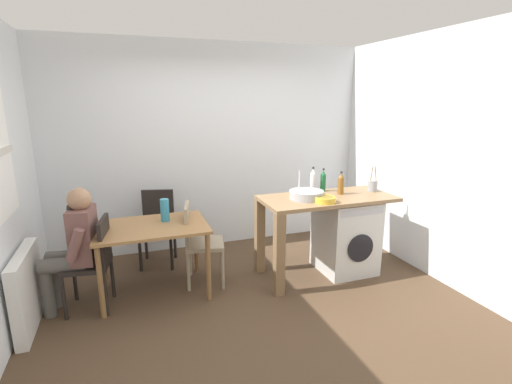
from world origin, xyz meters
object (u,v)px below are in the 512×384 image
object	(u,v)px
washing_machine	(345,235)
bottle_squat_brown	(323,181)
chair_person_seat	(95,259)
bottle_tall_green	(313,180)
chair_spare_by_wall	(158,223)
seated_person	(74,244)
vase	(165,210)
mixing_bowl	(325,199)
dining_table	(152,235)
utensil_crock	(373,185)
chair_opposite	(198,239)
bottle_clear_small	(341,184)

from	to	relation	value
washing_machine	bottle_squat_brown	size ratio (longest dim) A/B	3.14
chair_person_seat	bottle_tall_green	size ratio (longest dim) A/B	3.04
chair_spare_by_wall	seated_person	world-z (taller)	seated_person
vase	washing_machine	bearing A→B (deg)	-8.01
chair_person_seat	mixing_bowl	distance (m)	2.36
dining_table	chair_person_seat	size ratio (longest dim) A/B	1.22
utensil_crock	vase	bearing A→B (deg)	174.46
seated_person	bottle_squat_brown	distance (m)	2.72
dining_table	chair_opposite	distance (m)	0.50
chair_opposite	utensil_crock	distance (m)	2.12
chair_person_seat	washing_machine	xyz separation A→B (m)	(2.71, -0.07, -0.08)
dining_table	bottle_tall_green	xyz separation A→B (m)	(1.86, 0.09, 0.41)
bottle_squat_brown	utensil_crock	xyz separation A→B (m)	(0.55, -0.20, -0.05)
chair_opposite	seated_person	size ratio (longest dim) A/B	0.75
chair_person_seat	bottle_tall_green	distance (m)	2.47
seated_person	bottle_tall_green	bearing A→B (deg)	-77.18
chair_opposite	washing_machine	distance (m)	1.71
seated_person	mixing_bowl	bearing A→B (deg)	-87.89
chair_opposite	bottle_clear_small	size ratio (longest dim) A/B	3.40
bottle_clear_small	vase	world-z (taller)	bottle_clear_small
chair_person_seat	vase	world-z (taller)	vase
chair_opposite	seated_person	xyz separation A→B (m)	(-1.18, -0.15, 0.16)
chair_person_seat	bottle_clear_small	xyz separation A→B (m)	(2.65, -0.01, 0.53)
chair_spare_by_wall	bottle_tall_green	distance (m)	1.95
bottle_clear_small	washing_machine	bearing A→B (deg)	-43.30
bottle_clear_small	utensil_crock	distance (m)	0.43
dining_table	washing_machine	size ratio (longest dim) A/B	1.28
chair_spare_by_wall	vase	size ratio (longest dim) A/B	3.80
seated_person	washing_machine	size ratio (longest dim) A/B	1.40
dining_table	bottle_clear_small	bearing A→B (deg)	-3.39
chair_spare_by_wall	vase	world-z (taller)	vase
mixing_bowl	chair_person_seat	bearing A→B (deg)	173.32
mixing_bowl	vase	xyz separation A→B (m)	(-1.61, 0.48, -0.10)
dining_table	washing_machine	bearing A→B (deg)	-4.84
chair_spare_by_wall	utensil_crock	world-z (taller)	utensil_crock
bottle_clear_small	chair_person_seat	bearing A→B (deg)	179.72
chair_opposite	washing_machine	xyz separation A→B (m)	(1.69, -0.25, -0.08)
chair_spare_by_wall	vase	xyz separation A→B (m)	(0.03, -0.67, 0.35)
dining_table	washing_machine	world-z (taller)	washing_machine
chair_spare_by_wall	bottle_squat_brown	bearing A→B (deg)	173.15
bottle_tall_green	bottle_squat_brown	world-z (taller)	bottle_tall_green
bottle_squat_brown	utensil_crock	distance (m)	0.59
chair_person_seat	vase	size ratio (longest dim) A/B	3.80
chair_person_seat	bottle_clear_small	size ratio (longest dim) A/B	3.40
bottle_tall_green	bottle_clear_small	size ratio (longest dim) A/B	1.12
seated_person	utensil_crock	world-z (taller)	utensil_crock
washing_machine	chair_spare_by_wall	bearing A→B (deg)	154.98
chair_opposite	mixing_bowl	bearing A→B (deg)	82.98
washing_machine	mixing_bowl	distance (m)	0.69
seated_person	bottle_clear_small	xyz separation A→B (m)	(2.81, -0.04, 0.37)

